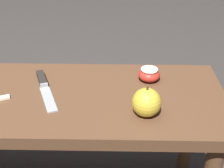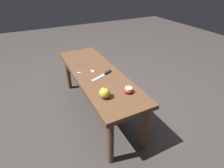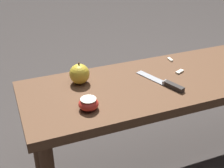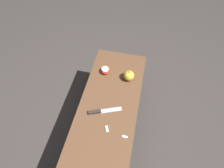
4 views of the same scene
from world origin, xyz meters
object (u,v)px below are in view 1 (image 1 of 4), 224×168
at_px(wooden_bench, 21,110).
at_px(apple_whole, 147,102).
at_px(apple_cut, 149,74).
at_px(knife, 44,84).

relative_size(wooden_bench, apple_whole, 13.99).
bearing_deg(apple_cut, knife, 7.71).
bearing_deg(wooden_bench, knife, -146.18).
bearing_deg(apple_cut, apple_whole, 83.00).
xyz_separation_m(wooden_bench, knife, (-0.07, -0.05, 0.07)).
bearing_deg(apple_cut, wooden_bench, 12.81).
relative_size(apple_whole, apple_cut, 1.28).
height_order(knife, apple_cut, apple_cut).
xyz_separation_m(wooden_bench, apple_cut, (-0.44, -0.10, 0.09)).
distance_m(knife, apple_whole, 0.37).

